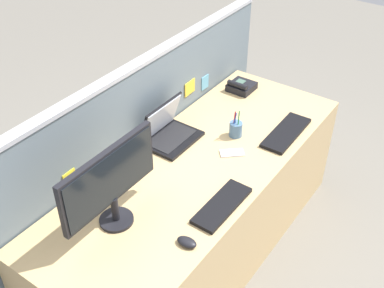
{
  "coord_description": "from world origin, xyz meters",
  "views": [
    {
      "loc": [
        -1.75,
        -1.18,
        2.44
      ],
      "look_at": [
        0.0,
        0.05,
        0.84
      ],
      "focal_mm": 45.2,
      "sensor_mm": 36.0,
      "label": 1
    }
  ],
  "objects": [
    {
      "name": "desk",
      "position": [
        0.0,
        0.0,
        0.36
      ],
      "size": [
        2.17,
        0.8,
        0.72
      ],
      "primitive_type": "cube",
      "color": "tan",
      "rests_on": "ground_plane"
    },
    {
      "name": "keyboard_spare",
      "position": [
        -0.22,
        -0.29,
        0.73
      ],
      "size": [
        0.38,
        0.14,
        0.02
      ],
      "primitive_type": "cube",
      "rotation": [
        0.0,
        0.0,
        -0.01
      ],
      "color": "black",
      "rests_on": "desk"
    },
    {
      "name": "laptop",
      "position": [
        0.09,
        0.29,
        0.78
      ],
      "size": [
        0.33,
        0.25,
        0.24
      ],
      "color": "black",
      "rests_on": "desk"
    },
    {
      "name": "pen_cup",
      "position": [
        0.35,
        -0.02,
        0.77
      ],
      "size": [
        0.08,
        0.08,
        0.19
      ],
      "color": "#4C7093",
      "rests_on": "desk"
    },
    {
      "name": "computer_mouse_right_hand",
      "position": [
        -0.52,
        -0.29,
        0.73
      ],
      "size": [
        0.07,
        0.1,
        0.03
      ],
      "primitive_type": "ellipsoid",
      "rotation": [
        0.0,
        0.0,
        0.07
      ],
      "color": "black",
      "rests_on": "desk"
    },
    {
      "name": "cell_phone_white_slab",
      "position": [
        0.19,
        -0.1,
        0.72
      ],
      "size": [
        0.14,
        0.15,
        0.01
      ],
      "primitive_type": "cube",
      "rotation": [
        0.0,
        0.0,
        0.73
      ],
      "color": "silver",
      "rests_on": "desk"
    },
    {
      "name": "desk_phone",
      "position": [
        0.84,
        0.23,
        0.75
      ],
      "size": [
        0.17,
        0.17,
        0.08
      ],
      "color": "black",
      "rests_on": "desk"
    },
    {
      "name": "desktop_monitor",
      "position": [
        -0.6,
        0.09,
        0.97
      ],
      "size": [
        0.59,
        0.17,
        0.42
      ],
      "color": "black",
      "rests_on": "desk"
    },
    {
      "name": "ground_plane",
      "position": [
        0.0,
        0.0,
        0.0
      ],
      "size": [
        10.0,
        10.0,
        0.0
      ],
      "primitive_type": "plane",
      "color": "slate"
    },
    {
      "name": "keyboard_main",
      "position": [
        0.55,
        -0.27,
        0.73
      ],
      "size": [
        0.42,
        0.15,
        0.02
      ],
      "primitive_type": "cube",
      "rotation": [
        0.0,
        0.0,
        0.02
      ],
      "color": "black",
      "rests_on": "desk"
    },
    {
      "name": "cubicle_divider",
      "position": [
        0.0,
        0.44,
        0.61
      ],
      "size": [
        2.49,
        0.07,
        1.22
      ],
      "color": "slate",
      "rests_on": "ground_plane"
    }
  ]
}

